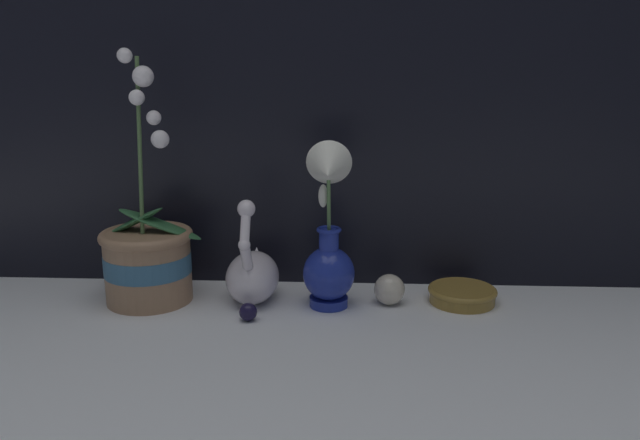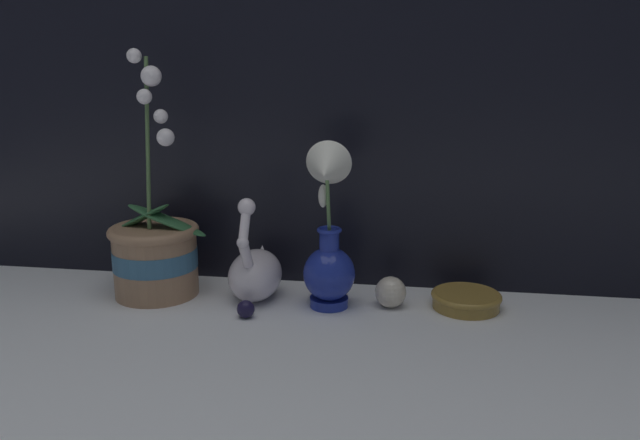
% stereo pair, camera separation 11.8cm
% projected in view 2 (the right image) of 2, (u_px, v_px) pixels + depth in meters
% --- Properties ---
extents(ground_plane, '(2.80, 2.80, 0.00)m').
position_uv_depth(ground_plane, '(287.00, 336.00, 1.09)').
color(ground_plane, white).
extents(orchid_potted_plant, '(0.22, 0.18, 0.49)m').
position_uv_depth(orchid_potted_plant, '(155.00, 251.00, 1.27)').
color(orchid_potted_plant, '#9E7556').
rests_on(orchid_potted_plant, ground_plane).
extents(swan_figurine, '(0.11, 0.18, 0.22)m').
position_uv_depth(swan_figurine, '(255.00, 271.00, 1.25)').
color(swan_figurine, white).
rests_on(swan_figurine, ground_plane).
extents(blue_vase, '(0.10, 0.13, 0.33)m').
position_uv_depth(blue_vase, '(328.00, 246.00, 1.18)').
color(blue_vase, navy).
rests_on(blue_vase, ground_plane).
extents(glass_sphere, '(0.06, 0.06, 0.06)m').
position_uv_depth(glass_sphere, '(391.00, 292.00, 1.21)').
color(glass_sphere, beige).
rests_on(glass_sphere, ground_plane).
extents(amber_dish, '(0.14, 0.14, 0.03)m').
position_uv_depth(amber_dish, '(466.00, 299.00, 1.21)').
color(amber_dish, olive).
rests_on(amber_dish, ground_plane).
extents(glass_bauble, '(0.03, 0.03, 0.03)m').
position_uv_depth(glass_bauble, '(246.00, 309.00, 1.17)').
color(glass_bauble, '#191433').
rests_on(glass_bauble, ground_plane).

